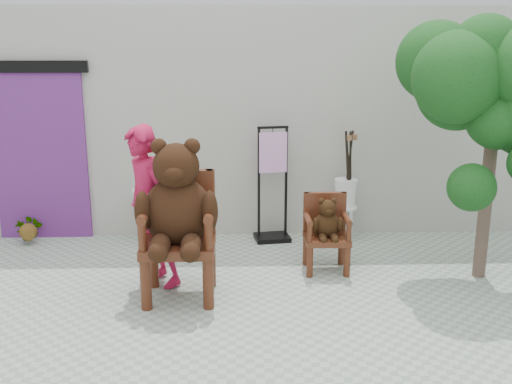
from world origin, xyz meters
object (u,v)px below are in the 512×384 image
(chair_small, at_px, (326,226))
(stool_bucket, at_px, (346,192))
(chair_big, at_px, (178,211))
(display_stand, at_px, (272,197))
(person, at_px, (152,208))
(cafe_table, at_px, (157,209))
(tree, at_px, (482,87))

(chair_small, distance_m, stool_bucket, 1.15)
(chair_big, relative_size, display_stand, 1.09)
(person, height_order, display_stand, person)
(cafe_table, bearing_deg, person, -83.73)
(chair_small, height_order, person, person)
(cafe_table, relative_size, tree, 0.25)
(person, xyz_separation_m, display_stand, (1.35, 1.48, -0.29))
(chair_big, bearing_deg, stool_bucket, 41.28)
(display_stand, bearing_deg, stool_bucket, -7.77)
(chair_small, bearing_deg, person, -167.74)
(chair_big, xyz_separation_m, display_stand, (1.06, 1.76, -0.34))
(cafe_table, bearing_deg, chair_big, -75.57)
(person, relative_size, tree, 0.62)
(chair_small, bearing_deg, stool_bucket, 69.17)
(person, distance_m, tree, 3.65)
(person, height_order, cafe_table, person)
(display_stand, bearing_deg, cafe_table, 171.31)
(cafe_table, distance_m, tree, 4.19)
(cafe_table, xyz_separation_m, stool_bucket, (2.47, -0.00, 0.20))
(chair_big, bearing_deg, display_stand, 59.05)
(cafe_table, bearing_deg, chair_small, -27.47)
(chair_small, distance_m, tree, 2.22)
(display_stand, bearing_deg, tree, -40.97)
(person, bearing_deg, chair_big, 9.25)
(chair_small, distance_m, cafe_table, 2.33)
(chair_big, relative_size, cafe_table, 2.35)
(cafe_table, height_order, display_stand, display_stand)
(person, height_order, tree, tree)
(chair_big, relative_size, tree, 0.58)
(chair_big, relative_size, chair_small, 1.89)
(cafe_table, distance_m, stool_bucket, 2.48)
(chair_big, distance_m, tree, 3.38)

